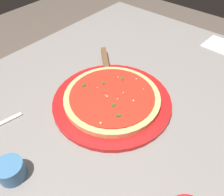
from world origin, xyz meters
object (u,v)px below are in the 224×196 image
Objects in this scene: napkin_folded_right at (223,46)px; cup_small_sauce at (11,170)px; pizza at (112,97)px; serving_plate at (112,101)px; pizza_server at (106,65)px.

cup_small_sauce is at bearing -10.46° from napkin_folded_right.
cup_small_sauce is at bearing -3.71° from pizza.
cup_small_sauce is (0.33, -0.02, -0.00)m from pizza.
cup_small_sauce reaches higher than napkin_folded_right.
serving_plate is 0.33m from cup_small_sauce.
serving_plate is 1.24× the size of pizza.
pizza_server reaches higher than serving_plate.
pizza is 2.05× the size of napkin_folded_right.
cup_small_sauce reaches higher than pizza_server.
cup_small_sauce is at bearing 12.96° from pizza_server.
napkin_folded_right is at bearing 165.53° from serving_plate.
napkin_folded_right is (-0.86, 0.16, -0.02)m from cup_small_sauce.
pizza_server is at bearing -132.87° from pizza.
pizza is at bearing 71.62° from serving_plate.
cup_small_sauce is 0.45× the size of napkin_folded_right.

